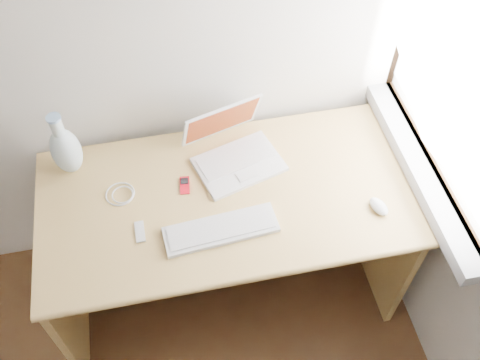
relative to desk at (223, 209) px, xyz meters
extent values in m
cube|color=gray|center=(0.74, -0.14, 0.26)|extent=(0.10, 0.96, 0.06)
cube|color=white|center=(0.72, -0.14, 0.82)|extent=(0.02, 0.84, 0.92)
cube|color=#D9B469|center=(0.00, -0.08, 0.20)|extent=(1.41, 0.71, 0.03)
cube|color=#D9B469|center=(-0.69, -0.08, -0.17)|extent=(0.03, 0.67, 0.72)
cube|color=#D9B469|center=(0.69, -0.08, -0.17)|extent=(0.03, 0.67, 0.72)
cube|color=#D9B469|center=(0.00, 0.25, -0.05)|extent=(1.35, 0.03, 0.48)
cube|color=white|center=(0.08, 0.04, 0.22)|extent=(0.37, 0.31, 0.02)
cube|color=silver|center=(0.08, 0.04, 0.23)|extent=(0.32, 0.20, 0.00)
cube|color=white|center=(0.08, 0.16, 0.33)|extent=(0.33, 0.17, 0.21)
cube|color=#8A340F|center=(0.08, 0.16, 0.33)|extent=(0.31, 0.15, 0.18)
cube|color=white|center=(-0.04, -0.24, 0.22)|extent=(0.42, 0.15, 0.02)
cube|color=silver|center=(-0.04, -0.24, 0.23)|extent=(0.39, 0.12, 0.00)
ellipsoid|color=white|center=(0.54, -0.26, 0.23)|extent=(0.08, 0.10, 0.03)
cube|color=red|center=(-0.14, -0.01, 0.22)|extent=(0.05, 0.09, 0.01)
cube|color=black|center=(-0.14, -0.01, 0.22)|extent=(0.03, 0.03, 0.00)
torus|color=white|center=(-0.39, 0.00, 0.22)|extent=(0.15, 0.15, 0.01)
cube|color=white|center=(-0.33, -0.19, 0.22)|extent=(0.03, 0.09, 0.01)
ellipsoid|color=silver|center=(-0.56, 0.16, 0.32)|extent=(0.11, 0.11, 0.22)
cylinder|color=silver|center=(-0.56, 0.16, 0.46)|extent=(0.05, 0.05, 0.09)
cylinder|color=#95BFEE|center=(-0.56, 0.16, 0.50)|extent=(0.05, 0.05, 0.01)
camera|label=1|loc=(-0.18, -1.25, 1.85)|focal=40.00mm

